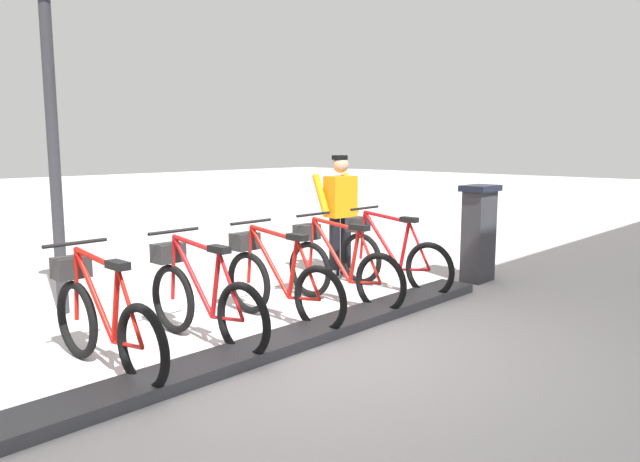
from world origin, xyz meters
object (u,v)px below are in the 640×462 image
bike_docked_0 (389,256)px  bike_docked_4 (102,319)px  bike_docked_3 (200,298)px  payment_kiosk (479,232)px  lamp_post (50,89)px  worker_near_rack (340,210)px  bike_docked_2 (277,281)px  bike_docked_1 (338,267)px

bike_docked_0 → bike_docked_4: (0.00, 3.77, 0.00)m
bike_docked_3 → payment_kiosk: bearing=-98.1°
lamp_post → bike_docked_4: bearing=165.3°
lamp_post → bike_docked_3: bearing=-166.9°
worker_near_rack → bike_docked_0: bearing=168.8°
payment_kiosk → bike_docked_4: (0.57, 4.97, -0.24)m
payment_kiosk → bike_docked_0: size_ratio=0.74×
payment_kiosk → lamp_post: (2.48, 4.47, 1.70)m
bike_docked_4 → worker_near_rack: size_ratio=1.04×
payment_kiosk → worker_near_rack: worker_near_rack is taller
bike_docked_2 → bike_docked_0: bearing=-90.0°
payment_kiosk → bike_docked_2: bearing=79.5°
worker_near_rack → lamp_post: 3.87m
bike_docked_1 → bike_docked_4: 2.83m
bike_docked_0 → bike_docked_4: size_ratio=1.00×
bike_docked_0 → bike_docked_1: (0.00, 0.94, 0.00)m
bike_docked_0 → bike_docked_3: 2.83m
bike_docked_2 → bike_docked_4: size_ratio=1.00×
payment_kiosk → bike_docked_0: 1.35m
bike_docked_1 → bike_docked_2: 0.94m
bike_docked_4 → lamp_post: (1.91, -0.50, 1.94)m
bike_docked_0 → payment_kiosk: bearing=-115.6°
payment_kiosk → bike_docked_2: (0.57, 3.08, -0.24)m
payment_kiosk → bike_docked_4: payment_kiosk is taller
lamp_post → bike_docked_2: bearing=-144.0°
payment_kiosk → lamp_post: 5.38m
worker_near_rack → bike_docked_1: bearing=131.0°
bike_docked_0 → bike_docked_3: same height
bike_docked_1 → bike_docked_3: (0.00, 1.89, 0.00)m
bike_docked_4 → bike_docked_0: bearing=-90.0°
bike_docked_2 → lamp_post: bearing=36.0°
bike_docked_2 → bike_docked_1: bearing=-90.0°
payment_kiosk → bike_docked_1: (0.57, 2.14, -0.24)m
payment_kiosk → bike_docked_2: size_ratio=0.74×
bike_docked_0 → bike_docked_1: same height
bike_docked_0 → worker_near_rack: (0.99, -0.20, 0.48)m
payment_kiosk → worker_near_rack: (1.56, 1.00, 0.24)m
bike_docked_0 → bike_docked_3: size_ratio=1.00×
bike_docked_1 → worker_near_rack: (0.99, -1.14, 0.48)m
bike_docked_4 → payment_kiosk: bearing=-96.6°
payment_kiosk → lamp_post: bearing=61.0°
payment_kiosk → bike_docked_3: (0.57, 4.02, -0.24)m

